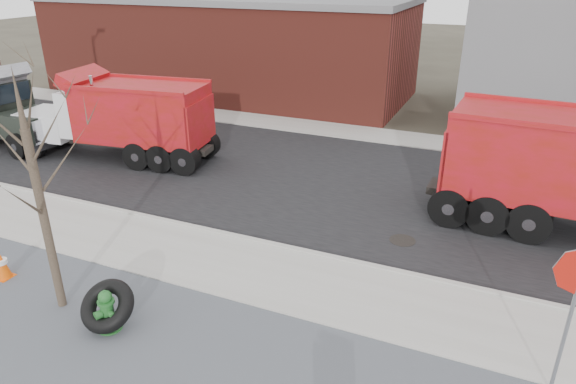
% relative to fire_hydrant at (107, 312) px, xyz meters
% --- Properties ---
extents(ground, '(120.00, 120.00, 0.00)m').
position_rel_fire_hydrant_xyz_m(ground, '(1.70, 2.82, -0.43)').
color(ground, '#383328').
rests_on(ground, ground).
extents(gravel_verge, '(60.00, 5.00, 0.03)m').
position_rel_fire_hydrant_xyz_m(gravel_verge, '(1.70, -0.68, -0.41)').
color(gravel_verge, slate).
rests_on(gravel_verge, ground).
extents(sidewalk, '(60.00, 2.50, 0.06)m').
position_rel_fire_hydrant_xyz_m(sidewalk, '(1.70, 3.07, -0.40)').
color(sidewalk, '#9E9B93').
rests_on(sidewalk, ground).
extents(curb, '(60.00, 0.15, 0.11)m').
position_rel_fire_hydrant_xyz_m(curb, '(1.70, 4.37, -0.37)').
color(curb, '#9E9B93').
rests_on(curb, ground).
extents(road, '(60.00, 9.40, 0.02)m').
position_rel_fire_hydrant_xyz_m(road, '(1.70, 9.12, -0.42)').
color(road, black).
rests_on(road, ground).
extents(far_sidewalk, '(60.00, 2.00, 0.06)m').
position_rel_fire_hydrant_xyz_m(far_sidewalk, '(1.70, 14.82, -0.40)').
color(far_sidewalk, '#9E9B93').
rests_on(far_sidewalk, ground).
extents(building_brick, '(20.20, 8.20, 5.30)m').
position_rel_fire_hydrant_xyz_m(building_brick, '(-8.30, 19.82, 2.23)').
color(building_brick, maroon).
rests_on(building_brick, ground).
extents(bare_tree, '(3.20, 3.20, 5.20)m').
position_rel_fire_hydrant_xyz_m(bare_tree, '(-1.50, 0.22, 2.87)').
color(bare_tree, '#382D23').
rests_on(bare_tree, ground).
extents(fire_hydrant, '(0.53, 0.52, 0.94)m').
position_rel_fire_hydrant_xyz_m(fire_hydrant, '(0.00, 0.00, 0.00)').
color(fire_hydrant, '#296D33').
rests_on(fire_hydrant, ground).
extents(truck_tire, '(1.21, 1.17, 0.95)m').
position_rel_fire_hydrant_xyz_m(truck_tire, '(-0.06, 0.09, 0.07)').
color(truck_tire, black).
rests_on(truck_tire, ground).
extents(traffic_cone_far, '(0.38, 0.38, 0.74)m').
position_rel_fire_hydrant_xyz_m(traffic_cone_far, '(-3.59, 0.49, -0.06)').
color(traffic_cone_far, '#F05507').
rests_on(traffic_cone_far, ground).
extents(dump_truck_red_b, '(7.83, 3.17, 3.27)m').
position_rel_fire_hydrant_xyz_m(dump_truck_red_b, '(-6.42, 8.26, 1.24)').
color(dump_truck_red_b, black).
rests_on(dump_truck_red_b, ground).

